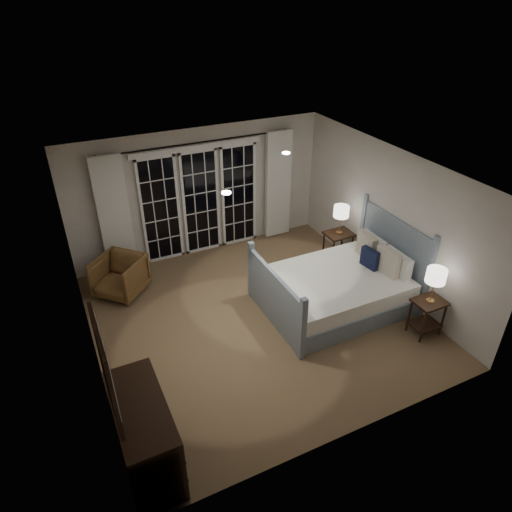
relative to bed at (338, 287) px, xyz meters
name	(u,v)px	position (x,y,z in m)	size (l,w,h in m)	color
floor	(256,318)	(-1.41, 0.25, -0.34)	(5.00, 5.00, 0.00)	brown
ceiling	(256,174)	(-1.41, 0.25, 2.16)	(5.00, 5.00, 0.00)	white
wall_left	(82,296)	(-3.91, 0.25, 0.91)	(0.02, 5.00, 2.50)	silver
wall_right	(388,220)	(1.09, 0.25, 0.91)	(0.02, 5.00, 2.50)	silver
wall_back	(200,192)	(-1.41, 2.75, 0.91)	(5.00, 0.02, 2.50)	silver
wall_front	(356,360)	(-1.41, -2.25, 0.91)	(5.00, 0.02, 2.50)	silver
french_doors	(201,201)	(-1.41, 2.71, 0.75)	(2.50, 0.04, 2.20)	black
curtain_rod	(198,143)	(-1.41, 2.65, 1.91)	(0.03, 0.03, 3.50)	black
curtain_left	(114,216)	(-3.06, 2.63, 0.81)	(0.55, 0.10, 2.25)	silver
curtain_right	(278,185)	(0.24, 2.63, 0.81)	(0.55, 0.10, 2.25)	silver
downlight_a	(286,153)	(-0.61, 0.85, 2.15)	(0.12, 0.12, 0.01)	white
downlight_b	(226,193)	(-2.01, -0.15, 2.15)	(0.12, 0.12, 0.01)	white
bed	(338,287)	(0.00, 0.00, 0.00)	(2.36, 1.70, 1.38)	gray
nightstand_left	(427,312)	(0.80, -1.21, 0.06)	(0.47, 0.38, 0.62)	black
nightstand_right	(338,243)	(0.74, 1.10, 0.10)	(0.51, 0.41, 0.66)	black
lamp_left	(436,276)	(0.80, -1.21, 0.72)	(0.29, 0.29, 0.57)	tan
lamp_right	(341,212)	(0.74, 1.10, 0.76)	(0.29, 0.29, 0.55)	tan
armchair	(120,276)	(-3.23, 1.91, 0.01)	(0.75, 0.78, 0.71)	brown
dresser	(145,434)	(-3.64, -1.55, 0.12)	(0.56, 1.31, 0.93)	black
mirror	(106,370)	(-3.88, -1.55, 1.21)	(0.05, 0.85, 1.00)	black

